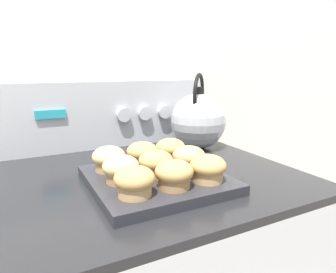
% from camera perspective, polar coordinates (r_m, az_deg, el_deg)
% --- Properties ---
extents(wall_back, '(8.00, 0.05, 2.40)m').
position_cam_1_polar(wall_back, '(1.04, -13.40, 14.05)').
color(wall_back, silver).
rests_on(wall_back, ground_plane).
extents(control_panel, '(0.74, 0.07, 0.21)m').
position_cam_1_polar(control_panel, '(1.00, -11.99, 4.12)').
color(control_panel, '#B7BABF').
rests_on(control_panel, stove_range).
extents(muffin_pan, '(0.29, 0.29, 0.02)m').
position_cam_1_polar(muffin_pan, '(0.68, -2.25, -8.22)').
color(muffin_pan, '#28282D').
rests_on(muffin_pan, stove_range).
extents(muffin_r0_c0, '(0.08, 0.08, 0.06)m').
position_cam_1_polar(muffin_r0_c0, '(0.56, -6.41, -8.47)').
color(muffin_r0_c0, tan).
rests_on(muffin_r0_c0, muffin_pan).
extents(muffin_r0_c1, '(0.08, 0.08, 0.06)m').
position_cam_1_polar(muffin_r0_c1, '(0.59, 1.18, -7.20)').
color(muffin_r0_c1, '#A37A4C').
rests_on(muffin_r0_c1, muffin_pan).
extents(muffin_r0_c2, '(0.08, 0.08, 0.06)m').
position_cam_1_polar(muffin_r0_c2, '(0.63, 7.60, -6.02)').
color(muffin_r0_c2, tan).
rests_on(muffin_r0_c2, muffin_pan).
extents(muffin_r1_c0, '(0.08, 0.08, 0.06)m').
position_cam_1_polar(muffin_r1_c0, '(0.63, -8.96, -6.11)').
color(muffin_r1_c0, '#A37A4C').
rests_on(muffin_r1_c0, muffin_pan).
extents(muffin_r1_c1, '(0.08, 0.08, 0.06)m').
position_cam_1_polar(muffin_r1_c1, '(0.66, -2.31, -5.11)').
color(muffin_r1_c1, olive).
rests_on(muffin_r1_c1, muffin_pan).
extents(muffin_r1_c2, '(0.08, 0.08, 0.06)m').
position_cam_1_polar(muffin_r1_c2, '(0.70, 3.99, -4.14)').
color(muffin_r1_c2, '#A37A4C').
rests_on(muffin_r1_c2, muffin_pan).
extents(muffin_r2_c0, '(0.08, 0.08, 0.06)m').
position_cam_1_polar(muffin_r2_c0, '(0.71, -11.20, -4.15)').
color(muffin_r2_c0, tan).
rests_on(muffin_r2_c0, muffin_pan).
extents(muffin_r2_c1, '(0.08, 0.08, 0.06)m').
position_cam_1_polar(muffin_r2_c1, '(0.74, -4.89, -3.26)').
color(muffin_r2_c1, '#A37A4C').
rests_on(muffin_r2_c1, muffin_pan).
extents(muffin_r2_c2, '(0.08, 0.08, 0.06)m').
position_cam_1_polar(muffin_r2_c2, '(0.77, 0.49, -2.51)').
color(muffin_r2_c2, '#A37A4C').
rests_on(muffin_r2_c2, muffin_pan).
extents(tea_kettle, '(0.19, 0.19, 0.24)m').
position_cam_1_polar(tea_kettle, '(0.96, 5.79, 3.17)').
color(tea_kettle, '#ADAFB5').
rests_on(tea_kettle, stove_range).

